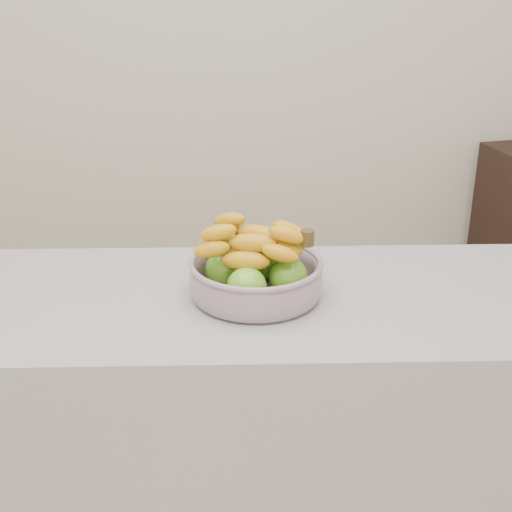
# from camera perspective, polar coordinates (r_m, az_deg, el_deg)

# --- Properties ---
(counter) EXTENTS (2.00, 0.60, 0.90)m
(counter) POSITION_cam_1_polar(r_m,az_deg,el_deg) (1.90, -3.70, -15.52)
(counter) COLOR #A2A1A9
(counter) RESTS_ON ground
(fruit_bowl) EXTENTS (0.31, 0.31, 0.17)m
(fruit_bowl) POSITION_cam_1_polar(r_m,az_deg,el_deg) (1.63, -0.02, -1.37)
(fruit_bowl) COLOR #A8BAC9
(fruit_bowl) RESTS_ON counter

